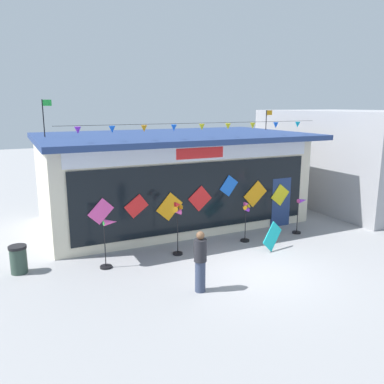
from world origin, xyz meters
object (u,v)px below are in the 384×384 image
at_px(wind_spinner_center_right, 300,212).
at_px(wind_spinner_center_left, 246,216).
at_px(wind_spinner_left, 178,218).
at_px(kite_shop_building, 170,177).
at_px(trash_bin, 18,259).
at_px(wind_spinner_far_left, 109,237).
at_px(person_near_camera, 200,261).
at_px(display_kite_on_ground, 272,236).

bearing_deg(wind_spinner_center_right, wind_spinner_center_left, 178.71).
height_order(wind_spinner_left, wind_spinner_center_right, wind_spinner_left).
relative_size(kite_shop_building, trash_bin, 12.69).
relative_size(wind_spinner_far_left, person_near_camera, 0.91).
xyz_separation_m(kite_shop_building, person_near_camera, (-1.89, -6.67, -1.04)).
distance_m(wind_spinner_far_left, trash_bin, 2.70).
relative_size(wind_spinner_left, wind_spinner_center_right, 1.33).
relative_size(wind_spinner_left, person_near_camera, 1.09).
bearing_deg(wind_spinner_far_left, wind_spinner_center_left, 2.21).
relative_size(wind_spinner_far_left, wind_spinner_center_right, 1.12).
distance_m(wind_spinner_center_right, person_near_camera, 6.34).
relative_size(kite_shop_building, person_near_camera, 6.38).
distance_m(wind_spinner_left, display_kite_on_ground, 3.35).
xyz_separation_m(wind_spinner_left, wind_spinner_center_left, (2.75, 0.15, -0.34)).
bearing_deg(person_near_camera, wind_spinner_center_right, -109.63).
distance_m(wind_spinner_center_right, trash_bin, 10.06).
bearing_deg(wind_spinner_left, display_kite_on_ground, -17.24).
xyz_separation_m(kite_shop_building, trash_bin, (-6.22, -3.30, -1.46)).
bearing_deg(display_kite_on_ground, wind_spinner_center_left, 107.84).
bearing_deg(person_near_camera, kite_shop_building, -61.32).
distance_m(wind_spinner_far_left, display_kite_on_ground, 5.51).
height_order(kite_shop_building, wind_spinner_left, kite_shop_building).
xyz_separation_m(kite_shop_building, wind_spinner_left, (-1.37, -3.99, -0.61)).
distance_m(kite_shop_building, wind_spinner_center_left, 4.19).
relative_size(wind_spinner_center_left, person_near_camera, 0.89).
bearing_deg(wind_spinner_left, trash_bin, 171.89).
relative_size(wind_spinner_left, wind_spinner_center_left, 1.22).
relative_size(trash_bin, display_kite_on_ground, 0.93).
xyz_separation_m(wind_spinner_left, wind_spinner_center_right, (5.19, 0.10, -0.43)).
xyz_separation_m(wind_spinner_left, display_kite_on_ground, (3.11, -0.96, -0.80)).
xyz_separation_m(wind_spinner_far_left, trash_bin, (-2.53, 0.73, -0.56)).
height_order(wind_spinner_far_left, wind_spinner_center_left, wind_spinner_far_left).
height_order(kite_shop_building, wind_spinner_far_left, kite_shop_building).
distance_m(wind_spinner_center_left, trash_bin, 7.63).
bearing_deg(trash_bin, wind_spinner_center_left, -4.06).
distance_m(kite_shop_building, trash_bin, 7.19).
xyz_separation_m(wind_spinner_left, person_near_camera, (-0.51, -2.67, -0.43)).
bearing_deg(wind_spinner_left, wind_spinner_center_right, 1.06).
bearing_deg(wind_spinner_left, person_near_camera, -100.85).
relative_size(wind_spinner_far_left, wind_spinner_center_left, 1.02).
height_order(wind_spinner_left, display_kite_on_ground, wind_spinner_left).
bearing_deg(trash_bin, wind_spinner_left, -8.11).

